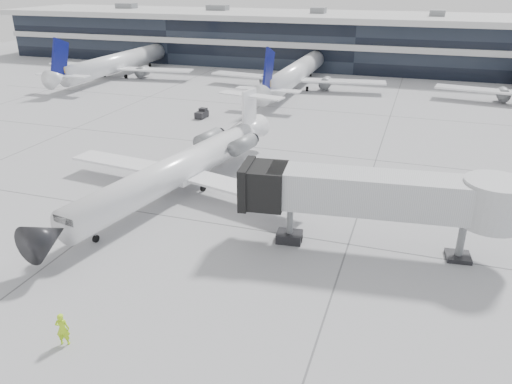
% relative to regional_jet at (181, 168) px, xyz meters
% --- Properties ---
extents(ground, '(220.00, 220.00, 0.00)m').
position_rel_regional_jet_xyz_m(ground, '(6.60, -5.03, -2.53)').
color(ground, '#97979A').
rests_on(ground, ground).
extents(terminal, '(170.00, 22.00, 10.00)m').
position_rel_regional_jet_xyz_m(terminal, '(6.60, 76.97, 2.47)').
color(terminal, black).
rests_on(terminal, ground).
extents(bg_jet_left, '(32.00, 40.00, 9.60)m').
position_rel_regional_jet_xyz_m(bg_jet_left, '(-38.40, 49.97, -2.53)').
color(bg_jet_left, white).
rests_on(bg_jet_left, ground).
extents(bg_jet_center, '(32.00, 40.00, 9.60)m').
position_rel_regional_jet_xyz_m(bg_jet_center, '(-1.40, 49.97, -2.53)').
color(bg_jet_center, white).
rests_on(bg_jet_center, ground).
extents(regional_jet, '(25.60, 31.91, 7.40)m').
position_rel_regional_jet_xyz_m(regional_jet, '(0.00, 0.00, 0.00)').
color(regional_jet, white).
rests_on(regional_jet, ground).
extents(jet_bridge, '(19.58, 5.79, 6.28)m').
position_rel_regional_jet_xyz_m(jet_bridge, '(19.18, -5.19, 2.05)').
color(jet_bridge, '#ABAEB0').
rests_on(jet_bridge, ground).
extents(ramp_worker, '(0.88, 0.73, 2.06)m').
position_rel_regional_jet_xyz_m(ramp_worker, '(3.20, -21.38, -1.50)').
color(ramp_worker, '#B4F019').
rests_on(ramp_worker, ground).
extents(traffic_cone, '(0.44, 0.44, 0.60)m').
position_rel_regional_jet_xyz_m(traffic_cone, '(6.16, 0.07, -2.24)').
color(traffic_cone, orange).
rests_on(traffic_cone, ground).
extents(far_tug, '(1.47, 2.24, 1.35)m').
position_rel_regional_jet_xyz_m(far_tug, '(-9.25, 25.34, -1.92)').
color(far_tug, black).
rests_on(far_tug, ground).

